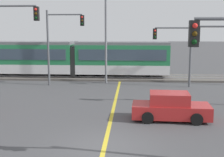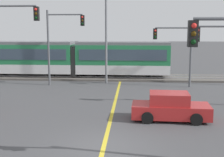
% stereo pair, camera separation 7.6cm
% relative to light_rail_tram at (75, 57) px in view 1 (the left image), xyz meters
% --- Properties ---
extents(ground_plane, '(200.00, 200.00, 0.00)m').
position_rel_light_rail_tram_xyz_m(ground_plane, '(4.57, -17.91, -2.05)').
color(ground_plane, '#474749').
extents(track_bed, '(120.00, 4.00, 0.18)m').
position_rel_light_rail_tram_xyz_m(track_bed, '(4.57, 0.01, -1.96)').
color(track_bed, '#56514C').
rests_on(track_bed, ground).
extents(rail_near, '(120.00, 0.08, 0.10)m').
position_rel_light_rail_tram_xyz_m(rail_near, '(4.57, -0.71, -1.82)').
color(rail_near, '#939399').
rests_on(rail_near, track_bed).
extents(rail_far, '(120.00, 0.08, 0.10)m').
position_rel_light_rail_tram_xyz_m(rail_far, '(4.57, 0.73, -1.82)').
color(rail_far, '#939399').
rests_on(rail_far, track_bed).
extents(light_rail_tram, '(18.50, 2.64, 3.43)m').
position_rel_light_rail_tram_xyz_m(light_rail_tram, '(0.00, 0.00, 0.00)').
color(light_rail_tram, silver).
rests_on(light_rail_tram, track_bed).
extents(lane_centre_line, '(0.20, 17.37, 0.01)m').
position_rel_light_rail_tram_xyz_m(lane_centre_line, '(4.57, -10.68, -2.05)').
color(lane_centre_line, gold).
rests_on(lane_centre_line, ground).
extents(sedan_crossing, '(4.26, 2.05, 1.52)m').
position_rel_light_rail_tram_xyz_m(sedan_crossing, '(7.83, -13.84, -1.35)').
color(sedan_crossing, '#B22323').
rests_on(sedan_crossing, ground).
extents(traffic_light_far_left, '(3.25, 0.38, 6.45)m').
position_rel_light_rail_tram_xyz_m(traffic_light_far_left, '(-0.51, -4.07, 2.18)').
color(traffic_light_far_left, '#515459').
rests_on(traffic_light_far_left, ground).
extents(traffic_light_far_right, '(3.25, 0.38, 5.56)m').
position_rel_light_rail_tram_xyz_m(traffic_light_far_right, '(9.45, -4.13, 1.54)').
color(traffic_light_far_right, '#515459').
rests_on(traffic_light_far_right, ground).
extents(street_lamp_centre, '(1.80, 0.28, 9.15)m').
position_rel_light_rail_tram_xyz_m(street_lamp_centre, '(3.48, -2.65, 3.06)').
color(street_lamp_centre, slate).
rests_on(street_lamp_centre, ground).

